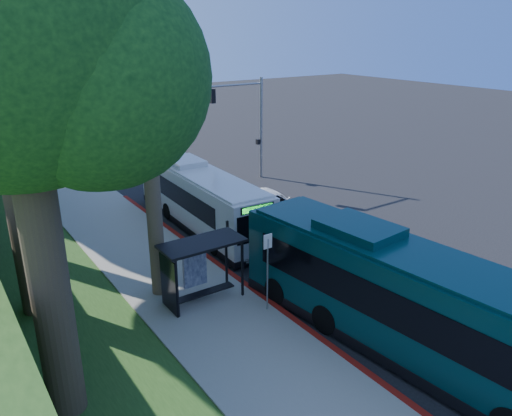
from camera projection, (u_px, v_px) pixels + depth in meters
ground at (296, 237)px, 25.62m from camera, size 140.00×140.00×0.00m
sidewalk at (165, 273)px, 21.72m from camera, size 4.50×70.00×0.12m
red_curb at (261, 296)px, 19.83m from camera, size 0.25×30.00×0.13m
grass_verge at (2, 264)px, 22.57m from camera, size 8.00×70.00×0.06m
bus_shelter at (195, 260)px, 18.93m from camera, size 3.20×1.51×2.55m
stop_sign_pole at (268, 262)px, 18.16m from camera, size 0.35×0.06×3.17m
traffic_signal_pole at (249, 117)px, 33.88m from camera, size 4.10×0.30×7.00m
tree_6 at (16, 48)px, 10.78m from camera, size 7.56×7.20×13.74m
white_bus at (200, 197)px, 26.51m from camera, size 2.84×11.33×3.35m
teal_bus at (404, 298)px, 16.12m from camera, size 3.93×13.15×3.86m
pickup at (270, 207)px, 27.75m from camera, size 2.91×5.56×1.49m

